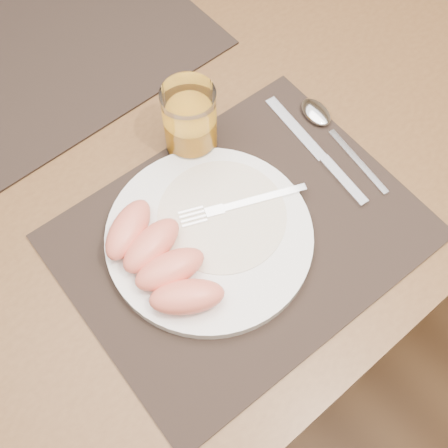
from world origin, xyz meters
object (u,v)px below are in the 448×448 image
Objects in this scene: placemat_far at (61,48)px; fork at (232,206)px; juice_glass at (190,124)px; knife at (323,158)px; spoon at (322,119)px; placemat_near at (241,235)px; plate at (209,236)px; table at (156,161)px.

placemat_far is 2.69× the size of fork.
fork is at bearing -102.77° from juice_glass.
knife is at bearing -47.37° from juice_glass.
spoon is at bearing 46.99° from knife.
placemat_near is 0.17m from knife.
plate reaches higher than knife.
juice_glass is at bearing 77.23° from fork.
juice_glass is (0.03, -0.06, 0.14)m from table.
knife is (0.16, -0.20, 0.09)m from table.
plate is (-0.03, -0.42, 0.01)m from placemat_far.
table is 0.24m from placemat_near.
knife reaches higher than table.
plate is at bearing -94.66° from placemat_far.
table is 12.61× the size of juice_glass.
table is at bearing 142.66° from spoon.
plate is (-0.05, -0.20, 0.10)m from table.
fork is at bearing 70.41° from placemat_near.
juice_glass reaches higher than placemat_far.
placemat_far is (-0.00, 0.44, 0.00)m from placemat_near.
placemat_near is at bearing -109.59° from fork.
juice_glass is (0.04, -0.28, 0.05)m from placemat_far.
juice_glass reaches higher than table.
table is at bearing 76.58° from plate.
juice_glass reaches higher than fork.
juice_glass is at bearing 75.74° from placemat_near.
placemat_far reaches higher than table.
plate is (-0.04, 0.02, 0.01)m from placemat_near.
fork reaches higher than plate.
table is at bearing 87.24° from placemat_near.
plate reaches higher than placemat_far.
fork reaches higher than placemat_far.
fork reaches higher than table.
plate is at bearing -170.02° from spoon.
plate is at bearing -103.42° from table.
spoon reaches higher than placemat_near.
spoon is (0.22, -0.37, 0.01)m from placemat_far.
fork is 0.13m from juice_glass.
juice_glass is at bearing -65.98° from table.
juice_glass is (0.04, 0.16, 0.05)m from placemat_near.
fork is (0.01, -0.41, 0.02)m from placemat_far.
placemat_near is at bearing -89.67° from placemat_far.
placemat_far is at bearing 98.39° from juice_glass.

